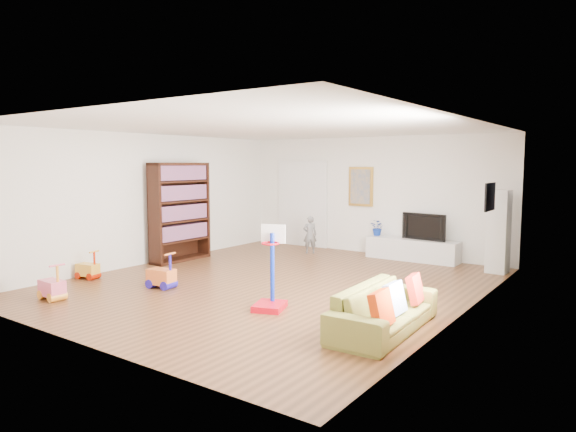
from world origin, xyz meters
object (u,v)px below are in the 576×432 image
Objects in this scene: sofa at (384,309)px; bookshelf at (180,212)px; media_console at (412,249)px; basketball_hoop at (269,268)px.

bookshelf is at bearing 70.25° from sofa.
sofa is (5.58, -1.79, -0.77)m from bookshelf.
sofa is at bearing -17.82° from bookshelf.
media_console is 4.96m from sofa.
bookshelf is 1.73× the size of basketball_hoop.
bookshelf is 1.09× the size of sofa.
media_console is 1.63× the size of basketball_hoop.
bookshelf reaches higher than sofa.
sofa is (1.51, -4.73, 0.05)m from media_console.
basketball_hoop is at bearing -25.97° from bookshelf.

